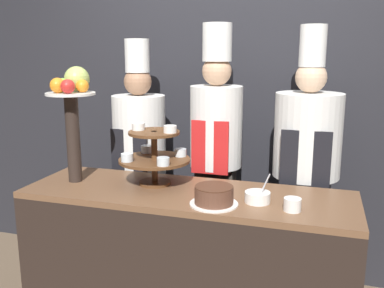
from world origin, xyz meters
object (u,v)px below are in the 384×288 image
(tiered_stand, at_px, (154,153))
(cake_round, at_px, (214,196))
(chef_center_right, at_px, (306,164))
(serving_bowl_near, at_px, (258,197))
(chef_center_left, at_px, (216,149))
(chef_left, at_px, (140,155))
(cup_white, at_px, (292,205))
(fruit_pedestal, at_px, (73,103))

(tiered_stand, distance_m, cake_round, 0.50)
(chef_center_right, bearing_deg, cake_round, -120.79)
(serving_bowl_near, relative_size, chef_center_right, 0.09)
(chef_center_left, bearing_deg, chef_left, -179.99)
(cup_white, relative_size, chef_left, 0.05)
(tiered_stand, bearing_deg, chef_center_left, 62.28)
(chef_center_left, bearing_deg, cup_white, -50.85)
(cake_round, distance_m, chef_center_left, 0.73)
(tiered_stand, xyz_separation_m, chef_left, (-0.31, 0.47, -0.14))
(tiered_stand, height_order, chef_center_right, chef_center_right)
(tiered_stand, relative_size, chef_left, 0.24)
(cake_round, bearing_deg, chef_left, 135.58)
(tiered_stand, bearing_deg, chef_center_right, 29.53)
(cup_white, bearing_deg, chef_left, 148.49)
(cup_white, bearing_deg, fruit_pedestal, 173.69)
(cup_white, relative_size, chef_center_left, 0.05)
(tiered_stand, height_order, cake_round, tiered_stand)
(fruit_pedestal, xyz_separation_m, cake_round, (0.90, -0.17, -0.42))
(chef_center_left, bearing_deg, cake_round, -76.78)
(serving_bowl_near, distance_m, chef_center_left, 0.72)
(chef_left, bearing_deg, cup_white, -31.51)
(chef_center_right, bearing_deg, tiered_stand, -150.47)
(serving_bowl_near, xyz_separation_m, chef_left, (-0.93, 0.61, 0.02))
(cake_round, distance_m, serving_bowl_near, 0.23)
(serving_bowl_near, bearing_deg, cake_round, -154.36)
(chef_left, bearing_deg, fruit_pedestal, -107.96)
(cake_round, bearing_deg, chef_center_right, 59.21)
(chef_center_right, bearing_deg, chef_left, -180.00)
(tiered_stand, xyz_separation_m, chef_center_right, (0.84, 0.47, -0.12))
(cake_round, xyz_separation_m, chef_center_right, (0.42, 0.71, 0.02))
(serving_bowl_near, height_order, chef_left, chef_left)
(cake_round, height_order, cup_white, cake_round)
(cup_white, bearing_deg, chef_center_left, 129.15)
(cup_white, height_order, chef_left, chef_left)
(cake_round, bearing_deg, cup_white, 4.02)
(tiered_stand, xyz_separation_m, chef_center_left, (0.25, 0.47, -0.06))
(serving_bowl_near, bearing_deg, chef_center_left, 121.53)
(chef_center_right, bearing_deg, serving_bowl_near, -109.44)
(chef_center_left, xyz_separation_m, chef_center_right, (0.59, -0.00, -0.06))
(tiered_stand, bearing_deg, serving_bowl_near, -12.15)
(chef_center_left, bearing_deg, fruit_pedestal, -143.60)
(chef_left, relative_size, chef_center_right, 0.96)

